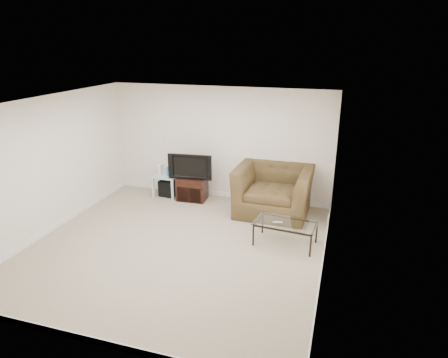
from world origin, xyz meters
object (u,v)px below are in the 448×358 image
(side_table, at_px, (167,185))
(tv_stand, at_px, (192,188))
(television, at_px, (191,166))
(subwoofer, at_px, (169,188))
(recliner, at_px, (274,182))
(coffee_table, at_px, (285,233))

(side_table, bearing_deg, tv_stand, -6.75)
(television, distance_m, subwoofer, 0.89)
(side_table, relative_size, recliner, 0.35)
(tv_stand, height_order, subwoofer, tv_stand)
(television, distance_m, recliner, 1.88)
(television, bearing_deg, subwoofer, 162.95)
(television, height_order, side_table, television)
(tv_stand, bearing_deg, subwoofer, 168.65)
(side_table, distance_m, coffee_table, 3.35)
(side_table, relative_size, coffee_table, 0.50)
(recliner, xyz_separation_m, coffee_table, (0.46, -1.30, -0.45))
(television, bearing_deg, recliner, -9.67)
(television, xyz_separation_m, coffee_table, (2.33, -1.43, -0.60))
(recliner, bearing_deg, television, 177.05)
(television, bearing_deg, tv_stand, 86.67)
(tv_stand, bearing_deg, television, -90.00)
(tv_stand, xyz_separation_m, subwoofer, (-0.61, 0.10, -0.08))
(television, distance_m, coffee_table, 2.80)
(tv_stand, distance_m, coffee_table, 2.75)
(television, height_order, subwoofer, television)
(tv_stand, xyz_separation_m, side_table, (-0.64, 0.08, -0.01))
(television, relative_size, coffee_table, 0.84)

